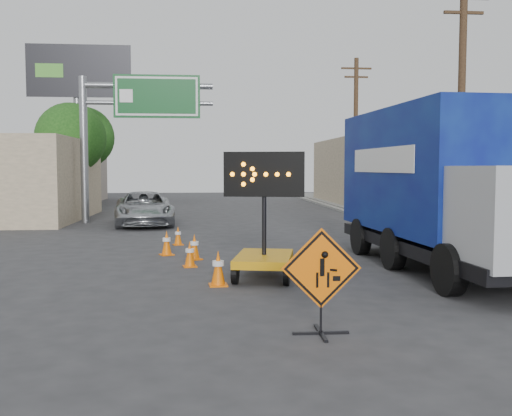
{
  "coord_description": "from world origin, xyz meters",
  "views": [
    {
      "loc": [
        -0.87,
        -9.26,
        2.59
      ],
      "look_at": [
        0.26,
        3.48,
        1.68
      ],
      "focal_mm": 40.0,
      "sensor_mm": 36.0,
      "label": 1
    }
  ],
  "objects": [
    {
      "name": "highway_gantry",
      "position": [
        -4.43,
        17.96,
        5.07
      ],
      "size": [
        6.18,
        0.38,
        6.9
      ],
      "color": "slate",
      "rests_on": "ground"
    },
    {
      "name": "cone_b",
      "position": [
        -1.29,
        5.57,
        0.34
      ],
      "size": [
        0.4,
        0.4,
        0.68
      ],
      "rotation": [
        0.0,
        0.0,
        0.18
      ],
      "color": "#F16505",
      "rests_on": "ground"
    },
    {
      "name": "tree_left_far",
      "position": [
        -9.0,
        30.0,
        4.6
      ],
      "size": [
        4.1,
        4.1,
        6.66
      ],
      "color": "#4C3520",
      "rests_on": "ground"
    },
    {
      "name": "ground",
      "position": [
        0.0,
        0.0,
        0.0
      ],
      "size": [
        100.0,
        100.0,
        0.0
      ],
      "primitive_type": "plane",
      "color": "#2D2D30",
      "rests_on": "ground"
    },
    {
      "name": "pickup_truck",
      "position": [
        -3.64,
        16.67,
        0.75
      ],
      "size": [
        3.15,
        5.68,
        1.5
      ],
      "primitive_type": "imported",
      "rotation": [
        0.0,
        0.0,
        0.13
      ],
      "color": "#A9ACB0",
      "rests_on": "ground"
    },
    {
      "name": "construction_sign",
      "position": [
        0.9,
        -0.68,
        0.88
      ],
      "size": [
        1.26,
        0.89,
        1.67
      ],
      "rotation": [
        0.0,
        0.0,
        -0.01
      ],
      "color": "black",
      "rests_on": "ground"
    },
    {
      "name": "cone_e",
      "position": [
        -1.8,
        9.84,
        0.32
      ],
      "size": [
        0.4,
        0.4,
        0.63
      ],
      "rotation": [
        0.0,
        0.0,
        0.28
      ],
      "color": "#F16505",
      "rests_on": "ground"
    },
    {
      "name": "tree_left_near",
      "position": [
        -8.0,
        22.0,
        4.16
      ],
      "size": [
        3.71,
        3.71,
        6.03
      ],
      "color": "#4C3520",
      "rests_on": "ground"
    },
    {
      "name": "sidewalk_right",
      "position": [
        9.5,
        15.0,
        0.07
      ],
      "size": [
        4.0,
        60.0,
        0.15
      ],
      "primitive_type": "cube",
      "color": "gray",
      "rests_on": "ground"
    },
    {
      "name": "utility_pole_near",
      "position": [
        8.0,
        10.0,
        4.68
      ],
      "size": [
        1.8,
        0.26,
        9.0
      ],
      "color": "#4C3520",
      "rests_on": "ground"
    },
    {
      "name": "cone_d",
      "position": [
        -2.03,
        7.65,
        0.37
      ],
      "size": [
        0.49,
        0.49,
        0.73
      ],
      "rotation": [
        0.0,
        0.0,
        0.4
      ],
      "color": "#F16505",
      "rests_on": "ground"
    },
    {
      "name": "cone_c",
      "position": [
        -1.19,
        6.74,
        0.37
      ],
      "size": [
        0.49,
        0.49,
        0.73
      ],
      "rotation": [
        0.0,
        0.0,
        0.43
      ],
      "color": "#F16505",
      "rests_on": "ground"
    },
    {
      "name": "storefront_left_far",
      "position": [
        -15.0,
        34.0,
        2.2
      ],
      "size": [
        12.0,
        10.0,
        4.4
      ],
      "primitive_type": "cube",
      "color": "#A89B8C",
      "rests_on": "ground"
    },
    {
      "name": "curb_right",
      "position": [
        7.2,
        15.0,
        0.06
      ],
      "size": [
        0.4,
        60.0,
        0.12
      ],
      "primitive_type": "cube",
      "color": "gray",
      "rests_on": "ground"
    },
    {
      "name": "arrow_board",
      "position": [
        0.48,
        3.84,
        0.66
      ],
      "size": [
        1.85,
        2.28,
        2.95
      ],
      "rotation": [
        0.0,
        0.0,
        -0.21
      ],
      "color": "orange",
      "rests_on": "ground"
    },
    {
      "name": "billboard",
      "position": [
        -8.35,
        25.87,
        7.35
      ],
      "size": [
        6.1,
        0.54,
        9.85
      ],
      "color": "slate",
      "rests_on": "ground"
    },
    {
      "name": "cone_a",
      "position": [
        -0.6,
        3.12,
        0.39
      ],
      "size": [
        0.43,
        0.43,
        0.78
      ],
      "rotation": [
        0.0,
        0.0,
        0.07
      ],
      "color": "#F16505",
      "rests_on": "ground"
    },
    {
      "name": "building_right_far",
      "position": [
        13.0,
        30.0,
        2.3
      ],
      "size": [
        10.0,
        14.0,
        4.6
      ],
      "primitive_type": "cube",
      "color": "#CCB593",
      "rests_on": "ground"
    },
    {
      "name": "utility_pole_far",
      "position": [
        8.0,
        24.0,
        4.68
      ],
      "size": [
        1.8,
        0.26,
        9.0
      ],
      "color": "#4C3520",
      "rests_on": "ground"
    },
    {
      "name": "box_truck",
      "position": [
        5.1,
        4.73,
        1.87
      ],
      "size": [
        3.11,
        8.79,
        4.12
      ],
      "rotation": [
        0.0,
        0.0,
        0.05
      ],
      "color": "black",
      "rests_on": "ground"
    }
  ]
}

